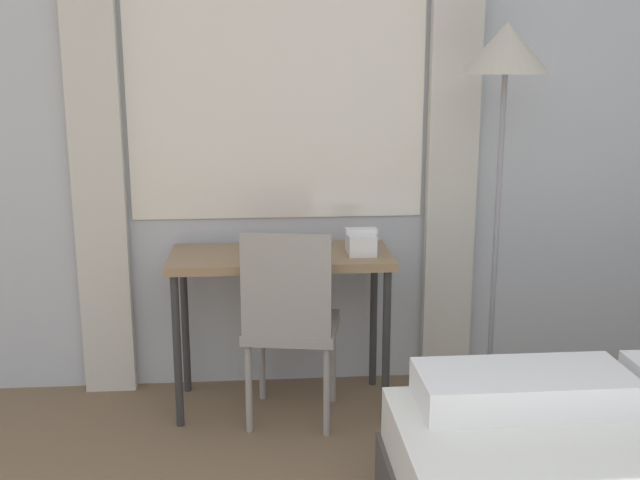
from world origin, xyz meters
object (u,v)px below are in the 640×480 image
telephone (361,242)px  book (277,250)px  desk_chair (290,316)px  desk (281,270)px  standing_lamp (505,79)px

telephone → book: (-0.38, 0.04, -0.04)m
desk_chair → book: (-0.05, 0.21, 0.25)m
desk → telephone: telephone is taller
desk → telephone: size_ratio=5.84×
telephone → standing_lamp: bearing=-10.5°
standing_lamp → desk: bearing=171.4°
standing_lamp → book: standing_lamp is taller
desk_chair → telephone: (0.33, 0.16, 0.29)m
desk_chair → book: desk_chair is taller
desk → telephone: bearing=-5.6°
telephone → desk: bearing=174.4°
desk_chair → standing_lamp: bearing=13.6°
desk_chair → book: size_ratio=2.72×
desk → desk_chair: 0.25m
standing_lamp → telephone: size_ratio=10.17×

